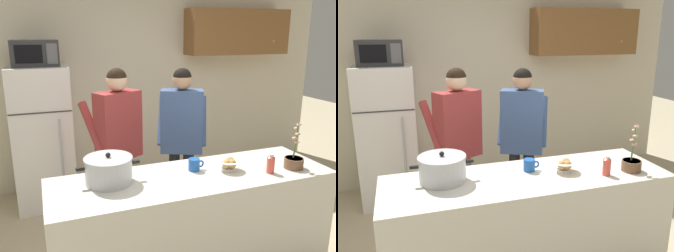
# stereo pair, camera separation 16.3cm
# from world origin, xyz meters

# --- Properties ---
(back_wall_unit) EXTENTS (6.00, 0.48, 2.60)m
(back_wall_unit) POSITION_xyz_m (0.22, 2.27, 1.39)
(back_wall_unit) COLOR beige
(back_wall_unit) RESTS_ON ground
(kitchen_island) EXTENTS (2.17, 0.68, 0.92)m
(kitchen_island) POSITION_xyz_m (0.00, 0.00, 0.46)
(kitchen_island) COLOR silver
(kitchen_island) RESTS_ON ground
(refrigerator) EXTENTS (0.64, 0.68, 1.62)m
(refrigerator) POSITION_xyz_m (-1.04, 1.85, 0.81)
(refrigerator) COLOR white
(refrigerator) RESTS_ON ground
(microwave) EXTENTS (0.48, 0.37, 0.28)m
(microwave) POSITION_xyz_m (-1.04, 1.83, 1.76)
(microwave) COLOR #2D2D30
(microwave) RESTS_ON refrigerator
(person_near_pot) EXTENTS (0.61, 0.56, 1.66)m
(person_near_pot) POSITION_xyz_m (-0.37, 0.89, 1.04)
(person_near_pot) COLOR #726656
(person_near_pot) RESTS_ON ground
(person_by_sink) EXTENTS (0.61, 0.56, 1.64)m
(person_by_sink) POSITION_xyz_m (0.27, 0.88, 1.02)
(person_by_sink) COLOR black
(person_by_sink) RESTS_ON ground
(cooking_pot) EXTENTS (0.46, 0.35, 0.23)m
(cooking_pot) POSITION_xyz_m (-0.62, 0.10, 1.02)
(cooking_pot) COLOR silver
(cooking_pot) RESTS_ON kitchen_island
(coffee_mug) EXTENTS (0.13, 0.09, 0.10)m
(coffee_mug) POSITION_xyz_m (0.05, 0.09, 0.97)
(coffee_mug) COLOR #1E59B2
(coffee_mug) RESTS_ON kitchen_island
(bread_bowl) EXTENTS (0.19, 0.19, 0.10)m
(bread_bowl) POSITION_xyz_m (0.30, -0.01, 0.97)
(bread_bowl) COLOR white
(bread_bowl) RESTS_ON kitchen_island
(bottle_near_edge) EXTENTS (0.06, 0.06, 0.15)m
(bottle_near_edge) POSITION_xyz_m (0.57, -0.16, 1.00)
(bottle_near_edge) COLOR #D84C3F
(bottle_near_edge) RESTS_ON kitchen_island
(potted_orchid) EXTENTS (0.15, 0.15, 0.38)m
(potted_orchid) POSITION_xyz_m (0.81, -0.15, 0.98)
(potted_orchid) COLOR brown
(potted_orchid) RESTS_ON kitchen_island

